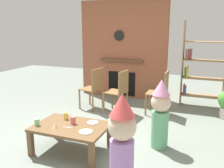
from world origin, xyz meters
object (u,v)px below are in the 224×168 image
Objects in this scene: paper_plate_front at (93,123)px; child_with_cone_hat at (122,141)px; birthday_cake_slice at (56,125)px; paper_cup_near_right at (37,122)px; paper_cup_center at (73,120)px; paper_plate_rear at (86,132)px; coffee_table at (71,129)px; child_in_pink at (160,112)px; paper_cup_near_left at (66,116)px; dining_chair_left at (94,86)px; bookshelf at (200,67)px; dining_chair_right at (161,90)px; dining_chair_middle at (119,89)px.

child_with_cone_hat reaches higher than paper_plate_front.
child_with_cone_hat reaches higher than birthday_cake_slice.
paper_cup_center reaches higher than paper_cup_near_right.
paper_plate_front is 0.89× the size of paper_plate_rear.
birthday_cake_slice is at bearing -134.06° from coffee_table.
birthday_cake_slice is at bearing 2.66° from child_in_pink.
birthday_cake_slice is (0.05, -0.34, -0.01)m from paper_cup_near_left.
birthday_cake_slice is 0.10× the size of child_in_pink.
dining_chair_left reaches higher than birthday_cake_slice.
birthday_cake_slice is 2.02m from dining_chair_left.
child_with_cone_hat reaches higher than child_in_pink.
coffee_table is at bearing 45.94° from birthday_cake_slice.
dining_chair_left is at bearing 114.45° from paper_plate_front.
bookshelf is 17.28× the size of paper_cup_center.
paper_cup_near_left is 0.23m from paper_cup_center.
dining_chair_right is at bearing 74.11° from paper_plate_rear.
bookshelf reaches higher than dining_chair_middle.
child_in_pink reaches higher than paper_plate_rear.
dining_chair_middle is at bearing -172.80° from dining_chair_left.
dining_chair_left is at bearing 105.60° from paper_cup_center.
birthday_cake_slice is at bearing -138.46° from paper_plate_front.
dining_chair_middle is (-0.15, 1.59, 0.11)m from paper_plate_front.
child_in_pink is 1.46m from dining_chair_right.
bookshelf is at bearing -142.34° from dining_chair_left.
dining_chair_left is at bearing -28.60° from child_with_cone_hat.
bookshelf is at bearing 55.78° from paper_cup_near_right.
paper_cup_center is at bearing 147.28° from paper_plate_rear.
dining_chair_middle is at bearing 86.66° from paper_cup_center.
paper_cup_near_left is 1.38m from child_with_cone_hat.
child_with_cone_hat is at bearing -32.77° from paper_cup_near_left.
paper_cup_near_left is at bearing 98.09° from birthday_cake_slice.
paper_cup_center is 1.10× the size of birthday_cake_slice.
birthday_cake_slice is at bearing -120.22° from bookshelf.
child_in_pink is (1.36, 0.40, 0.10)m from paper_cup_near_left.
bookshelf is 2.11× the size of dining_chair_middle.
child_with_cone_hat is at bearing 53.08° from child_in_pink.
dining_chair_right reaches higher than birthday_cake_slice.
paper_cup_near_left is at bearing -178.85° from paper_plate_front.
coffee_table is at bearing 20.41° from paper_cup_near_right.
dining_chair_right is (-0.25, 1.44, -0.04)m from child_in_pink.
child_with_cone_hat is (-0.64, -3.40, -0.31)m from bookshelf.
coffee_table is 2.23m from dining_chair_right.
dining_chair_right is at bearing -58.96° from child_with_cone_hat.
paper_cup_center is at bearing 117.50° from dining_chair_left.
child_in_pink is at bearing 154.97° from dining_chair_left.
dining_chair_left is (-2.09, -1.01, -0.38)m from bookshelf.
dining_chair_left is (-0.30, 1.65, 0.06)m from paper_cup_near_left.
coffee_table is (-1.60, -2.85, -0.56)m from bookshelf.
paper_plate_rear is 2.12m from dining_chair_left.
birthday_cake_slice is at bearing 10.16° from child_with_cone_hat.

